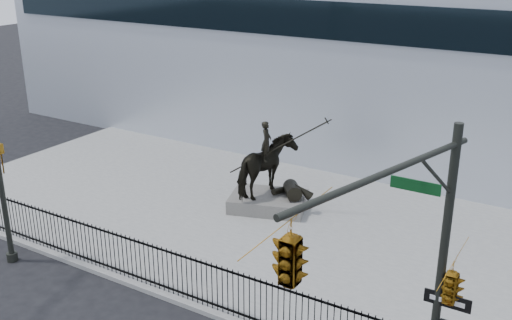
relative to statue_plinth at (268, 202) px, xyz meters
The scene contains 6 objects.
plaza 1.99m from the statue_plinth, 34.14° to the right, with size 30.00×12.00×0.15m, color gray.
building 12.68m from the statue_plinth, 82.24° to the left, with size 44.00×14.00×9.00m, color #B2B8C2.
picket_fence 7.05m from the statue_plinth, 76.68° to the right, with size 22.10×0.10×1.50m.
statue_plinth is the anchor object (origin of this frame).
equestrian_statue 1.43m from the statue_plinth, 18.11° to the left, with size 3.60×2.83×3.19m.
traffic_signal_right 13.68m from the statue_plinth, 51.32° to the right, with size 2.17×6.86×7.00m.
Camera 1 is at (9.30, -10.73, 10.11)m, focal length 42.00 mm.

